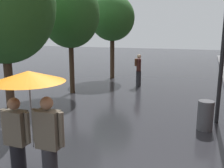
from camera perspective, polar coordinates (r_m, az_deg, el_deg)
name	(u,v)px	position (r m, az deg, el deg)	size (l,w,h in m)	color
street_tree_0	(2,3)	(8.00, -24.22, 16.80)	(3.04, 3.04, 5.31)	#473323
street_tree_1	(70,14)	(11.23, -9.76, 15.74)	(2.58, 2.58, 5.01)	#473323
street_tree_2	(112,18)	(14.83, 0.05, 15.06)	(2.62, 2.62, 4.91)	#473323
couple_under_umbrella	(31,111)	(4.30, -18.37, -6.10)	(1.25, 1.19, 2.13)	black
street_lamp_post	(224,40)	(7.87, 24.59, 9.34)	(0.24, 0.24, 4.33)	black
litter_bin	(205,115)	(7.49, 20.90, -6.86)	(0.44, 0.44, 0.85)	#4C4C51
pedestrian_walking_midground	(138,69)	(12.64, 6.18, 3.39)	(0.39, 0.57, 1.66)	#2D2D33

